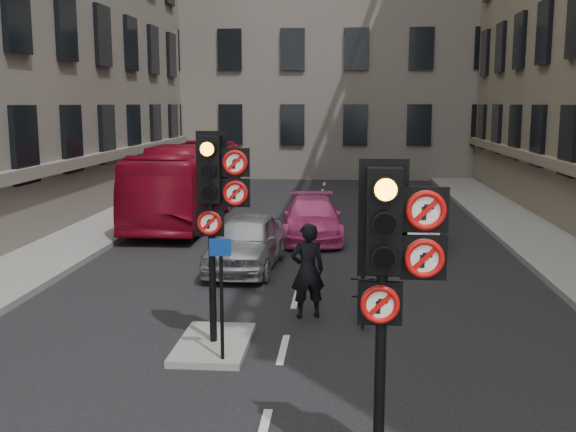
% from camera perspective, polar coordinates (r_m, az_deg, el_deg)
% --- Properties ---
extents(pavement_left, '(3.00, 50.00, 0.16)m').
position_cam_1_polar(pavement_left, '(20.08, -19.46, -2.71)').
color(pavement_left, gray).
rests_on(pavement_left, ground).
extents(centre_island, '(1.20, 2.00, 0.12)m').
position_cam_1_polar(centre_island, '(11.83, -6.31, -10.73)').
color(centre_island, gray).
rests_on(centre_island, ground).
extents(building_far, '(30.00, 14.00, 20.00)m').
position_cam_1_polar(building_far, '(44.29, 3.55, 17.09)').
color(building_far, gray).
rests_on(building_far, ground).
extents(signal_near, '(0.91, 0.40, 3.58)m').
position_cam_1_polar(signal_near, '(7.08, 8.73, -3.32)').
color(signal_near, black).
rests_on(signal_near, ground).
extents(signal_far, '(0.91, 0.40, 3.58)m').
position_cam_1_polar(signal_far, '(11.17, -6.13, 2.06)').
color(signal_far, black).
rests_on(signal_far, centre_island).
extents(car_silver, '(1.85, 4.14, 1.38)m').
position_cam_1_polar(car_silver, '(17.06, -3.56, -2.18)').
color(car_silver, '#9C9EA3').
rests_on(car_silver, ground).
extents(car_white, '(1.94, 4.52, 1.45)m').
position_cam_1_polar(car_white, '(20.15, 10.34, -0.41)').
color(car_white, white).
rests_on(car_white, ground).
extents(car_pink, '(2.07, 4.46, 1.26)m').
position_cam_1_polar(car_pink, '(20.83, 2.05, -0.20)').
color(car_pink, '#E34295').
rests_on(car_pink, ground).
extents(bus_red, '(2.32, 9.75, 2.71)m').
position_cam_1_polar(bus_red, '(24.30, -8.37, 2.82)').
color(bus_red, maroon).
rests_on(bus_red, ground).
extents(motorcycle, '(0.49, 1.63, 0.98)m').
position_cam_1_polar(motorcycle, '(13.13, 6.33, -6.70)').
color(motorcycle, black).
rests_on(motorcycle, ground).
extents(motorcyclist, '(0.79, 0.63, 1.88)m').
position_cam_1_polar(motorcyclist, '(13.11, 1.67, -4.64)').
color(motorcyclist, black).
rests_on(motorcyclist, ground).
extents(info_sign, '(0.34, 0.12, 1.96)m').
position_cam_1_polar(info_sign, '(10.61, -5.68, -5.58)').
color(info_sign, black).
rests_on(info_sign, centre_island).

